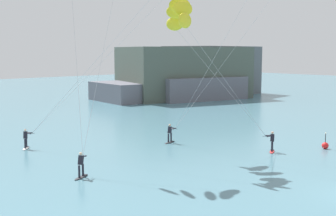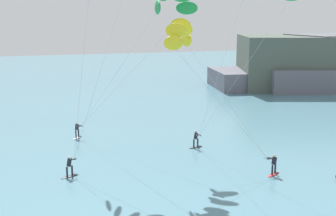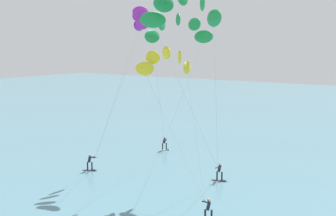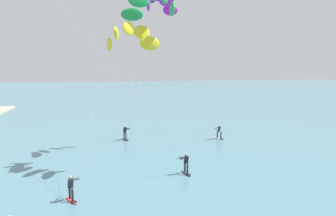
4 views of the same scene
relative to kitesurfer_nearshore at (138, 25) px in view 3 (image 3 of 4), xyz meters
name	(u,v)px [view 3 (image 3 of 4)]	position (x,y,z in m)	size (l,w,h in m)	color
kitesurfer_nearshore	(138,25)	(0.00, 0.00, 0.00)	(6.43, 6.04, 15.77)	#333338
kitesurfer_mid_water	(168,66)	(5.73, -3.39, -3.56)	(9.02, 7.14, 12.03)	red
kitesurfer_far_out	(177,34)	(5.12, -1.03, -0.91)	(10.76, 11.84, 14.83)	white
kitesurfer_downwind	(185,17)	(10.12, -7.86, -0.03)	(5.69, 10.82, 15.74)	#333338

